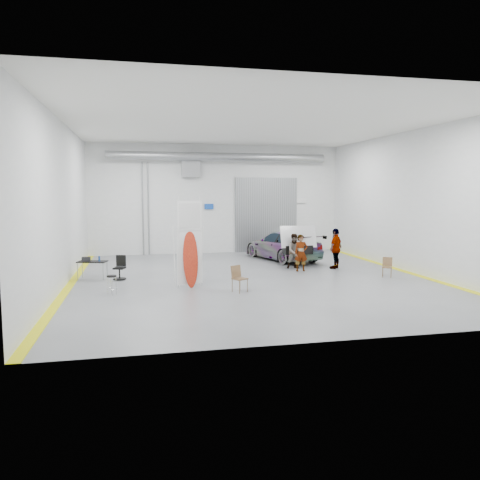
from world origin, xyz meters
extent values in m
plane|color=slate|center=(0.00, 0.00, 0.00)|extent=(16.00, 16.00, 0.00)
cube|color=silver|center=(-7.00, 0.00, 3.00)|extent=(0.02, 16.00, 6.00)
cube|color=silver|center=(7.00, 0.00, 3.00)|extent=(0.02, 16.00, 6.00)
cube|color=silver|center=(0.00, 8.00, 3.00)|extent=(14.00, 0.02, 6.00)
cube|color=silver|center=(0.00, -8.00, 3.00)|extent=(14.00, 0.02, 6.00)
cube|color=white|center=(0.00, 0.00, 6.00)|extent=(14.00, 16.00, 0.02)
cube|color=gray|center=(2.80, 7.92, 2.10)|extent=(3.60, 0.12, 4.20)
cube|color=gray|center=(-1.50, 7.92, 4.80)|extent=(1.00, 0.50, 1.20)
cylinder|color=gray|center=(0.00, 7.40, 5.30)|extent=(11.90, 0.44, 0.44)
cube|color=#1547AF|center=(-0.50, 7.92, 2.60)|extent=(0.50, 0.04, 0.30)
cube|color=white|center=(4.80, 7.92, 2.90)|extent=(0.70, 0.04, 0.25)
cylinder|color=gray|center=(-3.80, 7.92, 2.50)|extent=(0.08, 0.08, 5.00)
cylinder|color=gray|center=(-4.10, 7.92, 2.50)|extent=(0.08, 0.08, 5.00)
cube|color=yellow|center=(-6.85, 0.00, 0.01)|extent=(0.30, 16.00, 0.01)
cube|color=yellow|center=(6.85, 0.00, 0.01)|extent=(0.30, 16.00, 0.01)
imported|color=white|center=(2.77, 4.65, 0.72)|extent=(3.26, 5.32, 1.44)
imported|color=#8B5B4C|center=(2.51, 1.19, 0.80)|extent=(0.60, 0.41, 1.59)
imported|color=slate|center=(2.46, 1.88, 0.78)|extent=(0.77, 0.59, 1.57)
imported|color=brown|center=(4.24, 1.49, 0.90)|extent=(1.06, 1.03, 1.81)
cube|color=white|center=(-2.60, -1.20, 1.10)|extent=(0.92, 0.21, 1.98)
ellipsoid|color=red|center=(-2.60, -1.29, 1.05)|extent=(0.59, 0.36, 2.09)
cube|color=white|center=(-2.60, -1.22, 2.59)|extent=(0.89, 0.21, 1.05)
cylinder|color=white|center=(-2.98, -1.20, 1.65)|extent=(0.03, 0.03, 3.30)
cylinder|color=white|center=(-2.21, -1.20, 1.65)|extent=(0.03, 0.03, 3.30)
cube|color=brown|center=(-0.97, -2.37, 0.46)|extent=(0.58, 0.57, 0.04)
cube|color=brown|center=(-0.97, -2.17, 0.70)|extent=(0.41, 0.30, 0.41)
cube|color=brown|center=(5.41, -0.91, 0.41)|extent=(0.51, 0.51, 0.04)
cube|color=brown|center=(5.41, -0.74, 0.61)|extent=(0.36, 0.27, 0.36)
cylinder|color=black|center=(-5.25, -1.92, 0.64)|extent=(0.32, 0.32, 0.05)
torus|color=silver|center=(-5.25, -1.92, 0.21)|extent=(0.34, 0.34, 0.02)
cylinder|color=gray|center=(-6.66, 1.01, 0.33)|extent=(0.03, 0.03, 0.67)
cylinder|color=gray|center=(-5.64, 1.01, 0.33)|extent=(0.03, 0.03, 0.67)
cylinder|color=gray|center=(-6.66, 1.48, 0.33)|extent=(0.03, 0.03, 0.67)
cylinder|color=gray|center=(-5.64, 1.48, 0.33)|extent=(0.03, 0.03, 0.67)
cube|color=black|center=(-6.15, 1.25, 0.69)|extent=(1.22, 0.84, 0.04)
cylinder|color=navy|center=(-5.87, 1.15, 0.81)|extent=(0.07, 0.07, 0.20)
cube|color=black|center=(-6.38, 1.29, 0.79)|extent=(0.32, 0.20, 0.17)
cylinder|color=black|center=(-5.10, 0.82, 0.04)|extent=(0.50, 0.50, 0.04)
cylinder|color=black|center=(-5.10, 0.82, 0.25)|extent=(0.05, 0.05, 0.42)
cube|color=black|center=(-5.10, 0.82, 0.46)|extent=(0.52, 0.52, 0.06)
cube|color=black|center=(-5.10, 1.02, 0.72)|extent=(0.39, 0.18, 0.44)
cube|color=silver|center=(2.77, 2.43, 1.46)|extent=(1.68, 1.02, 0.04)
camera|label=1|loc=(-4.31, -17.80, 3.46)|focal=35.00mm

